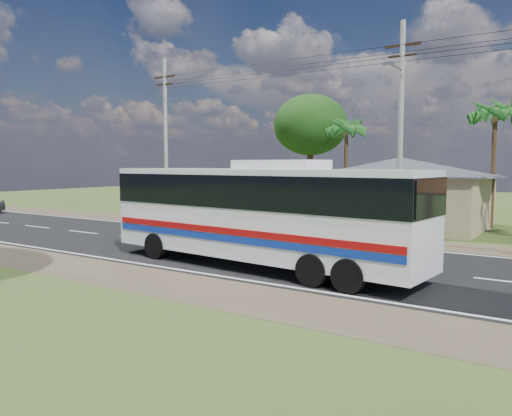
# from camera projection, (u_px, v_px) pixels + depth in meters

# --- Properties ---
(ground) EXTENTS (120.00, 120.00, 0.00)m
(ground) POSITION_uv_depth(u_px,v_px,m) (282.00, 256.00, 21.63)
(ground) COLOR #374E1C
(ground) RESTS_ON ground
(road) EXTENTS (120.00, 16.00, 0.03)m
(road) POSITION_uv_depth(u_px,v_px,m) (282.00, 256.00, 21.63)
(road) COLOR black
(road) RESTS_ON ground
(house) EXTENTS (12.40, 10.00, 5.00)m
(house) POSITION_uv_depth(u_px,v_px,m) (400.00, 185.00, 31.64)
(house) COLOR tan
(house) RESTS_ON ground
(utility_poles) EXTENTS (32.80, 2.22, 11.00)m
(utility_poles) POSITION_uv_depth(u_px,v_px,m) (394.00, 128.00, 25.04)
(utility_poles) COLOR #9E9E99
(utility_poles) RESTS_ON ground
(palm_mid) EXTENTS (2.80, 2.80, 8.20)m
(palm_mid) POSITION_uv_depth(u_px,v_px,m) (495.00, 112.00, 30.57)
(palm_mid) COLOR #47301E
(palm_mid) RESTS_ON ground
(palm_far) EXTENTS (2.80, 2.80, 7.70)m
(palm_far) POSITION_uv_depth(u_px,v_px,m) (347.00, 127.00, 36.53)
(palm_far) COLOR #47301E
(palm_far) RESTS_ON ground
(tree_behind_house) EXTENTS (6.00, 6.00, 9.61)m
(tree_behind_house) POSITION_uv_depth(u_px,v_px,m) (310.00, 125.00, 40.36)
(tree_behind_house) COLOR #47301E
(tree_behind_house) RESTS_ON ground
(coach_bus) EXTENTS (13.44, 3.97, 4.11)m
(coach_bus) POSITION_uv_depth(u_px,v_px,m) (257.00, 207.00, 18.93)
(coach_bus) COLOR silver
(coach_bus) RESTS_ON ground
(motorcycle) EXTENTS (1.67, 0.81, 0.84)m
(motorcycle) POSITION_uv_depth(u_px,v_px,m) (338.00, 233.00, 25.84)
(motorcycle) COLOR black
(motorcycle) RESTS_ON ground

